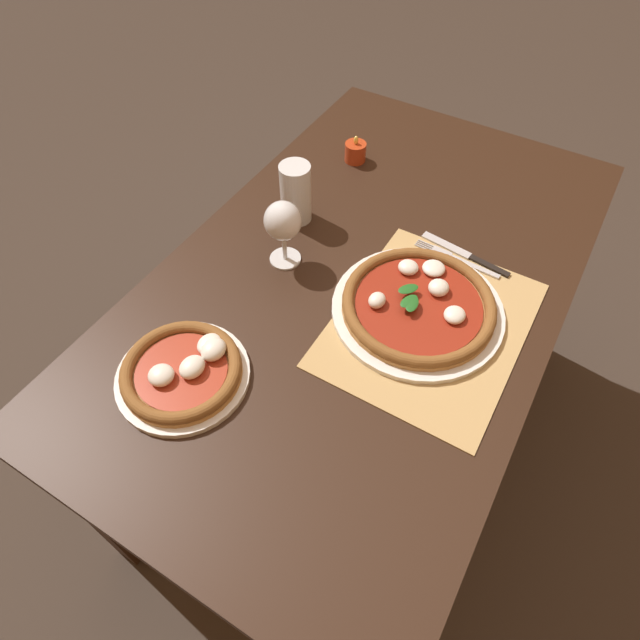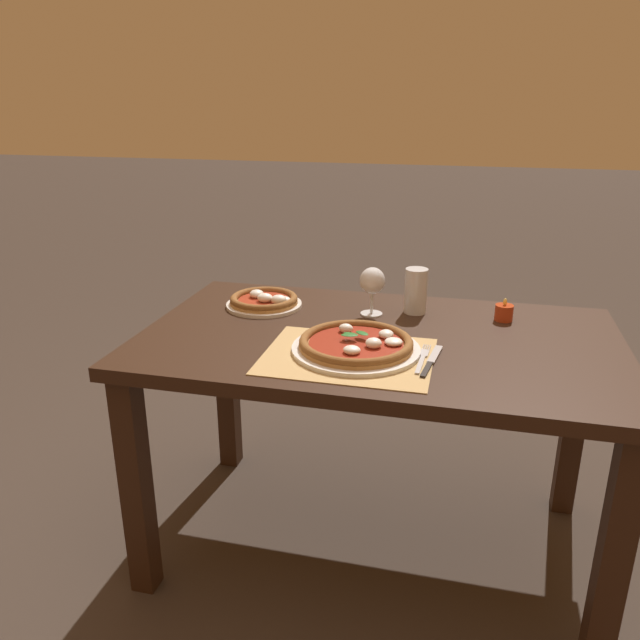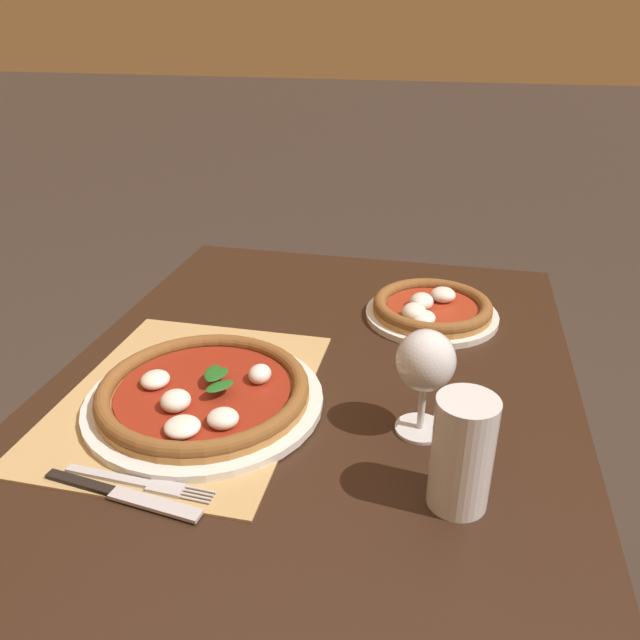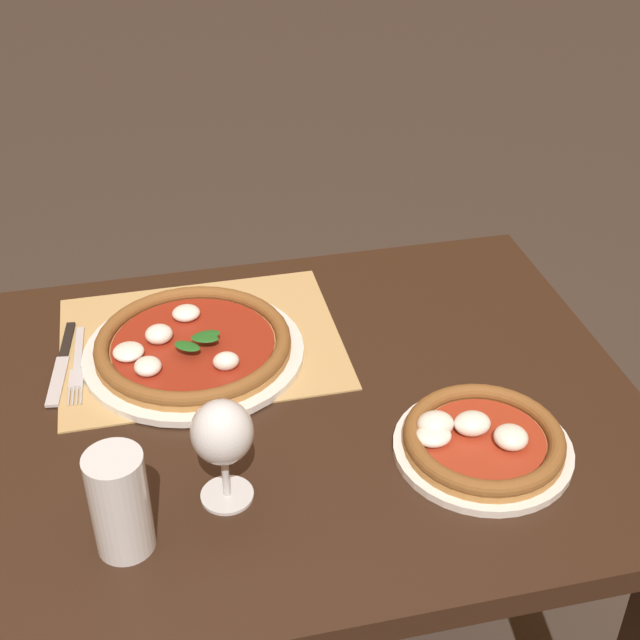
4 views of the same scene
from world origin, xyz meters
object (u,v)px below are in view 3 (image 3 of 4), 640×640
object	(u,v)px
wine_glass	(425,365)
pizza_far	(431,309)
fork	(139,483)
pint_glass	(462,455)
knife	(122,494)
pizza_near	(204,393)

from	to	relation	value
wine_glass	pizza_far	bearing A→B (deg)	-178.88
wine_glass	fork	distance (m)	0.39
fork	pizza_far	bearing A→B (deg)	149.49
pint_glass	knife	xyz separation A→B (m)	(0.08, -0.39, -0.06)
fork	knife	distance (m)	0.03
pizza_near	pizza_far	size ratio (longest dim) A/B	1.41
pint_glass	knife	bearing A→B (deg)	-78.25
wine_glass	fork	world-z (taller)	wine_glass
pint_glass	knife	distance (m)	0.41
pizza_far	wine_glass	distance (m)	0.37
pizza_far	pint_glass	bearing A→B (deg)	7.06
pizza_far	pint_glass	world-z (taller)	pint_glass
pizza_near	wine_glass	bearing A→B (deg)	91.89
fork	knife	xyz separation A→B (m)	(0.02, -0.01, 0.00)
fork	knife	world-z (taller)	knife
pint_glass	pizza_near	bearing A→B (deg)	-108.27
pizza_near	wine_glass	world-z (taller)	wine_glass
pizza_near	knife	distance (m)	0.21
fork	wine_glass	bearing A→B (deg)	120.06
knife	wine_glass	bearing A→B (deg)	122.22
pizza_far	fork	world-z (taller)	pizza_far
pizza_far	knife	distance (m)	0.66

